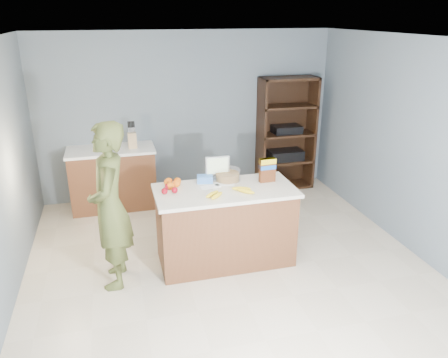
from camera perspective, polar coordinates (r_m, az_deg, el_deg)
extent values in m
cube|color=beige|center=(4.99, 1.05, -12.20)|extent=(4.50, 5.00, 0.02)
cube|color=slate|center=(6.78, -4.69, 8.28)|extent=(4.50, 0.02, 2.50)
cube|color=slate|center=(2.41, 18.48, -18.17)|extent=(4.50, 0.02, 2.50)
cube|color=slate|center=(5.47, 24.51, 3.33)|extent=(0.02, 5.00, 2.50)
cube|color=white|center=(4.19, 1.28, 17.80)|extent=(4.50, 5.00, 0.02)
cube|color=brown|center=(5.03, 0.15, -6.28)|extent=(1.50, 0.70, 0.86)
cube|color=silver|center=(4.84, 0.15, -1.53)|extent=(1.56, 0.76, 0.04)
cube|color=black|center=(5.21, 0.14, -10.00)|extent=(1.46, 0.66, 0.10)
cube|color=brown|center=(6.63, -14.25, -0.02)|extent=(1.20, 0.60, 0.86)
cube|color=white|center=(6.49, -14.60, 3.70)|extent=(1.24, 0.62, 0.04)
cube|color=black|center=(7.27, 7.60, 6.20)|extent=(0.90, 0.04, 1.80)
cube|color=black|center=(6.96, 4.85, 5.63)|extent=(0.04, 0.40, 1.80)
cube|color=black|center=(7.28, 11.28, 6.00)|extent=(0.04, 0.40, 1.80)
cube|color=black|center=(7.39, 7.79, -0.77)|extent=(0.90, 0.40, 0.04)
cube|color=black|center=(7.24, 7.96, 2.39)|extent=(0.90, 0.40, 0.04)
cube|color=black|center=(7.11, 8.14, 5.83)|extent=(0.90, 0.40, 0.04)
cube|color=black|center=(7.01, 8.33, 9.38)|extent=(0.90, 0.40, 0.04)
cube|color=black|center=(6.94, 8.52, 12.86)|extent=(0.90, 0.40, 0.04)
cube|color=black|center=(7.21, 8.00, 3.15)|extent=(0.55, 0.32, 0.16)
cube|color=black|center=(7.09, 8.17, 6.45)|extent=(0.45, 0.30, 0.12)
imported|color=#475024|center=(4.59, -14.67, -3.51)|extent=(0.47, 0.67, 1.76)
cube|color=tan|center=(6.42, -11.88, 4.96)|extent=(0.12, 0.10, 0.22)
cylinder|color=black|center=(6.38, -12.35, 6.26)|extent=(0.02, 0.02, 0.09)
cylinder|color=black|center=(6.38, -12.17, 6.28)|extent=(0.02, 0.02, 0.09)
cylinder|color=black|center=(6.38, -11.99, 6.30)|extent=(0.02, 0.02, 0.09)
cylinder|color=black|center=(6.38, -11.81, 6.31)|extent=(0.02, 0.02, 0.09)
cylinder|color=black|center=(6.38, -11.63, 6.33)|extent=(0.02, 0.02, 0.09)
cube|color=white|center=(4.89, -1.77, -1.03)|extent=(0.23, 0.13, 0.00)
cube|color=white|center=(4.96, 0.11, -0.68)|extent=(0.24, 0.17, 0.00)
ellipsoid|color=yellow|center=(4.63, -1.56, -1.99)|extent=(0.20, 0.17, 0.05)
ellipsoid|color=yellow|center=(4.60, -0.95, -2.17)|extent=(0.19, 0.18, 0.05)
ellipsoid|color=yellow|center=(4.78, 2.29, -1.27)|extent=(0.22, 0.12, 0.05)
ellipsoid|color=yellow|center=(4.72, 2.87, -1.60)|extent=(0.19, 0.18, 0.05)
sphere|color=maroon|center=(4.84, -7.33, -0.98)|extent=(0.07, 0.07, 0.07)
sphere|color=maroon|center=(4.74, -6.46, -1.46)|extent=(0.07, 0.07, 0.07)
sphere|color=maroon|center=(4.72, -7.78, -1.58)|extent=(0.07, 0.07, 0.07)
sphere|color=orange|center=(4.84, -7.01, -0.89)|extent=(0.08, 0.08, 0.08)
sphere|color=orange|center=(4.97, -7.22, -0.31)|extent=(0.08, 0.08, 0.08)
sphere|color=orange|center=(4.90, -6.21, -0.56)|extent=(0.08, 0.08, 0.08)
sphere|color=orange|center=(4.96, -6.11, -0.29)|extent=(0.08, 0.08, 0.08)
sphere|color=orange|center=(4.94, -7.36, -0.43)|extent=(0.08, 0.08, 0.08)
sphere|color=orange|center=(4.90, -6.24, -0.60)|extent=(0.08, 0.08, 0.08)
cube|color=blue|center=(5.01, -2.51, 0.00)|extent=(0.20, 0.15, 0.08)
cylinder|color=#267219|center=(5.07, 0.45, 0.32)|extent=(0.27, 0.27, 0.09)
cylinder|color=white|center=(5.06, 0.45, 0.54)|extent=(0.30, 0.30, 0.13)
cylinder|color=silver|center=(5.11, -0.86, 0.05)|extent=(0.12, 0.12, 0.01)
cylinder|color=silver|center=(5.10, -0.86, 0.37)|extent=(0.02, 0.02, 0.05)
cube|color=silver|center=(5.05, -0.87, 1.81)|extent=(0.28, 0.04, 0.22)
cube|color=yellow|center=(5.04, -0.82, 1.73)|extent=(0.24, 0.01, 0.18)
cube|color=#592B14|center=(5.02, 5.69, 1.16)|extent=(0.19, 0.07, 0.28)
cube|color=yellow|center=(4.98, 5.73, 2.34)|extent=(0.19, 0.08, 0.06)
cube|color=blue|center=(5.00, 5.70, 1.58)|extent=(0.19, 0.08, 0.05)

